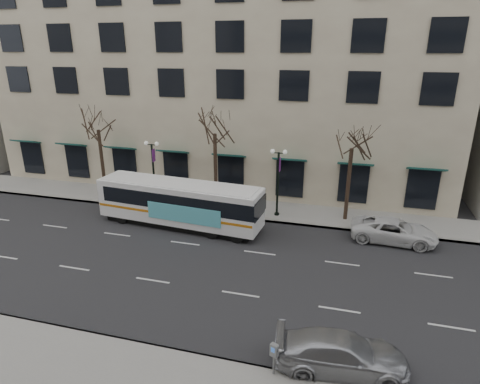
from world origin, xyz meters
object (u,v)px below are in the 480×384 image
(tree_far_right, at_px, (353,135))
(lamp_post_right, at_px, (278,180))
(white_pickup, at_px, (394,231))
(tree_far_left, at_px, (97,118))
(pay_station, at_px, (274,353))
(lamp_post_left, at_px, (153,169))
(tree_far_mid, at_px, (214,121))
(silver_car, at_px, (342,353))
(city_bus, at_px, (181,203))

(tree_far_right, height_order, lamp_post_right, tree_far_right)
(lamp_post_right, distance_m, white_pickup, 8.63)
(tree_far_right, relative_size, lamp_post_right, 1.55)
(tree_far_left, bearing_deg, pay_station, -42.34)
(lamp_post_left, relative_size, lamp_post_right, 1.00)
(tree_far_left, distance_m, lamp_post_left, 6.29)
(tree_far_mid, xyz_separation_m, silver_car, (10.16, -15.00, -6.15))
(lamp_post_right, xyz_separation_m, silver_car, (5.15, -14.40, -2.19))
(tree_far_right, distance_m, city_bus, 12.85)
(lamp_post_left, xyz_separation_m, white_pickup, (18.11, -2.00, -2.19))
(tree_far_left, distance_m, pay_station, 24.54)
(tree_far_mid, height_order, silver_car, tree_far_mid)
(lamp_post_left, height_order, city_bus, lamp_post_left)
(pay_station, bearing_deg, tree_far_mid, 138.90)
(tree_far_right, xyz_separation_m, white_pickup, (3.12, -2.60, -5.67))
(tree_far_right, relative_size, lamp_post_left, 1.55)
(lamp_post_right, relative_size, silver_car, 1.00)
(lamp_post_right, relative_size, city_bus, 0.43)
(lamp_post_right, bearing_deg, tree_far_right, 6.85)
(lamp_post_left, bearing_deg, pay_station, -50.75)
(silver_car, relative_size, pay_station, 3.76)
(lamp_post_right, bearing_deg, silver_car, -70.31)
(tree_far_left, distance_m, lamp_post_right, 15.48)
(tree_far_left, height_order, city_bus, tree_far_left)
(white_pickup, bearing_deg, lamp_post_left, 86.67)
(lamp_post_right, height_order, white_pickup, lamp_post_right)
(lamp_post_left, xyz_separation_m, city_bus, (3.69, -3.38, -1.18))
(lamp_post_right, xyz_separation_m, white_pickup, (8.11, -2.00, -2.19))
(tree_far_mid, height_order, city_bus, tree_far_mid)
(pay_station, bearing_deg, white_pickup, 91.45)
(tree_far_right, xyz_separation_m, silver_car, (0.16, -15.00, -5.67))
(lamp_post_left, bearing_deg, tree_far_left, 173.17)
(city_bus, bearing_deg, lamp_post_left, 142.63)
(tree_far_right, xyz_separation_m, lamp_post_right, (-4.99, -0.60, -3.48))
(tree_far_left, height_order, lamp_post_left, tree_far_left)
(lamp_post_left, height_order, white_pickup, lamp_post_left)
(white_pickup, bearing_deg, silver_car, 169.57)
(lamp_post_left, bearing_deg, silver_car, -43.54)
(white_pickup, bearing_deg, city_bus, 98.43)
(lamp_post_right, bearing_deg, city_bus, -151.86)
(tree_far_left, relative_size, city_bus, 0.69)
(tree_far_right, distance_m, white_pickup, 6.97)
(tree_far_mid, relative_size, tree_far_right, 1.06)
(city_bus, bearing_deg, pay_station, -48.41)
(lamp_post_left, relative_size, city_bus, 0.43)
(pay_station, bearing_deg, silver_car, 47.28)
(tree_far_right, xyz_separation_m, city_bus, (-11.30, -3.98, -4.66))
(city_bus, bearing_deg, tree_far_mid, 76.95)
(silver_car, distance_m, pay_station, 2.75)
(tree_far_left, xyz_separation_m, tree_far_mid, (10.00, 0.00, 0.21))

